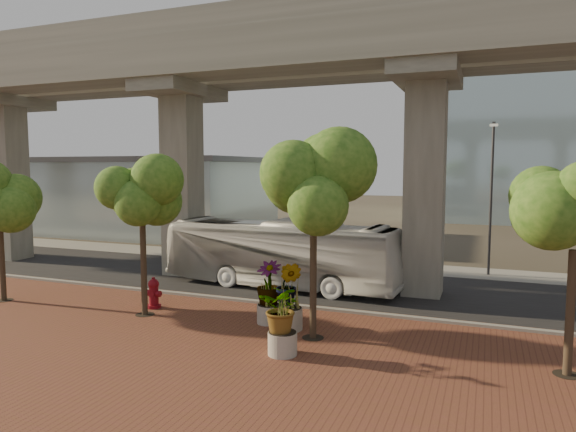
% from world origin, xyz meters
% --- Properties ---
extents(ground, '(160.00, 160.00, 0.00)m').
position_xyz_m(ground, '(0.00, 0.00, 0.00)').
color(ground, '#393429').
rests_on(ground, ground).
extents(brick_plaza, '(70.00, 13.00, 0.06)m').
position_xyz_m(brick_plaza, '(0.00, -8.00, 0.03)').
color(brick_plaza, brown).
rests_on(brick_plaza, ground).
extents(asphalt_road, '(90.00, 8.00, 0.04)m').
position_xyz_m(asphalt_road, '(0.00, 2.00, 0.02)').
color(asphalt_road, black).
rests_on(asphalt_road, ground).
extents(curb_strip, '(70.00, 0.25, 0.16)m').
position_xyz_m(curb_strip, '(0.00, -2.00, 0.08)').
color(curb_strip, gray).
rests_on(curb_strip, ground).
extents(far_sidewalk, '(90.00, 3.00, 0.06)m').
position_xyz_m(far_sidewalk, '(0.00, 7.50, 0.03)').
color(far_sidewalk, gray).
rests_on(far_sidewalk, ground).
extents(transit_viaduct, '(72.00, 5.60, 12.40)m').
position_xyz_m(transit_viaduct, '(0.00, 2.00, 7.29)').
color(transit_viaduct, gray).
rests_on(transit_viaduct, ground).
extents(station_pavilion, '(23.00, 13.00, 6.30)m').
position_xyz_m(station_pavilion, '(-20.00, 16.00, 3.22)').
color(station_pavilion, '#B1C5CA').
rests_on(station_pavilion, ground).
extents(transit_bus, '(11.25, 3.38, 3.09)m').
position_xyz_m(transit_bus, '(-0.23, 1.07, 1.55)').
color(transit_bus, silver).
rests_on(transit_bus, ground).
extents(fire_hydrant, '(0.60, 0.54, 1.20)m').
position_xyz_m(fire_hydrant, '(-3.45, -4.10, 0.64)').
color(fire_hydrant, maroon).
rests_on(fire_hydrant, ground).
extents(planter_front, '(1.90, 1.90, 2.09)m').
position_xyz_m(planter_front, '(3.08, -6.94, 1.33)').
color(planter_front, '#AAA29A').
rests_on(planter_front, ground).
extents(planter_right, '(2.05, 2.05, 2.19)m').
position_xyz_m(planter_right, '(1.50, -4.29, 1.39)').
color(planter_right, '#A5A195').
rests_on(planter_right, ground).
extents(planter_left, '(2.10, 2.10, 2.31)m').
position_xyz_m(planter_left, '(2.40, -4.69, 1.46)').
color(planter_left, '#A29D93').
rests_on(planter_left, ground).
extents(street_tree_near_west, '(3.10, 3.10, 5.69)m').
position_xyz_m(street_tree_near_west, '(-3.20, -5.01, 4.32)').
color(street_tree_near_west, '#3F2F24').
rests_on(street_tree_near_west, ground).
extents(street_tree_near_east, '(4.04, 4.04, 6.72)m').
position_xyz_m(street_tree_near_east, '(3.44, -5.21, 4.92)').
color(street_tree_near_east, '#3F2F24').
rests_on(street_tree_near_east, ground).
extents(street_tree_far_east, '(3.20, 3.20, 5.72)m').
position_xyz_m(street_tree_far_east, '(10.60, -5.58, 4.30)').
color(street_tree_far_east, '#3F2F24').
rests_on(street_tree_far_east, ground).
extents(streetlamp_west, '(0.43, 1.25, 8.66)m').
position_xyz_m(streetlamp_west, '(-8.65, 6.01, 5.05)').
color(streetlamp_west, '#2E2E33').
rests_on(streetlamp_west, ground).
extents(streetlamp_east, '(0.38, 1.11, 7.64)m').
position_xyz_m(streetlamp_east, '(8.67, 7.17, 4.46)').
color(streetlamp_east, '#313237').
rests_on(streetlamp_east, ground).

